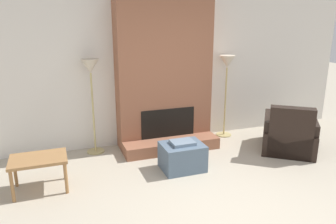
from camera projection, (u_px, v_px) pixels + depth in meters
The scene contains 8 objects.
ground_plane at pixel (235, 218), 3.81m from camera, with size 24.00×24.00×0.00m, color #B2A893.
wall_back at pixel (160, 72), 5.96m from camera, with size 7.86×0.06×2.60m, color silver.
fireplace at pixel (165, 79), 5.74m from camera, with size 1.68×0.81×2.60m.
ottoman at pixel (182, 156), 5.00m from camera, with size 0.63×0.51×0.46m.
armchair at pixel (289, 136), 5.69m from camera, with size 1.29×1.31×0.87m.
side_table at pixel (39, 162), 4.34m from camera, with size 0.73×0.51×0.47m.
floor_lamp_left at pixel (91, 75), 5.33m from camera, with size 0.30×0.30×1.61m.
floor_lamp_right at pixel (227, 69), 6.16m from camera, with size 0.30×0.30×1.57m.
Camera 1 is at (-1.86, -2.86, 2.24)m, focal length 35.00 mm.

